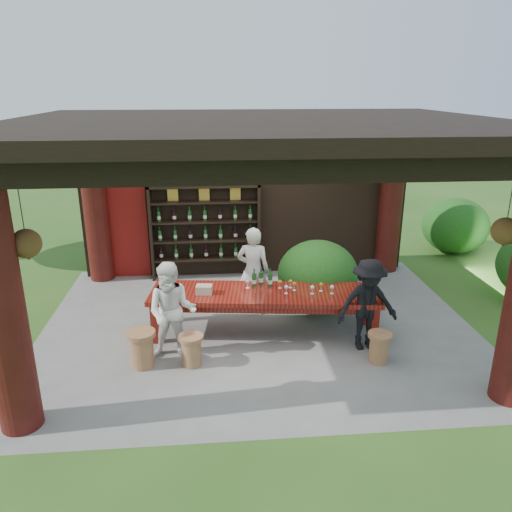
{
  "coord_description": "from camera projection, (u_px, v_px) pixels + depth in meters",
  "views": [
    {
      "loc": [
        -0.74,
        -7.8,
        3.99
      ],
      "look_at": [
        0.0,
        0.4,
        1.15
      ],
      "focal_mm": 35.0,
      "sensor_mm": 36.0,
      "label": 1
    }
  ],
  "objects": [
    {
      "name": "stool_far_left",
      "position": [
        142.0,
        348.0,
        7.37
      ],
      "size": [
        0.43,
        0.43,
        0.57
      ],
      "rotation": [
        0.0,
        0.0,
        0.32
      ],
      "color": "brown",
      "rests_on": "ground"
    },
    {
      "name": "trees",
      "position": [
        440.0,
        119.0,
        9.4
      ],
      "size": [
        19.5,
        9.09,
        4.8
      ],
      "color": "#3F2819",
      "rests_on": "ground"
    },
    {
      "name": "guest_man",
      "position": [
        368.0,
        305.0,
        7.75
      ],
      "size": [
        1.0,
        0.61,
        1.49
      ],
      "primitive_type": "imported",
      "rotation": [
        0.0,
        0.0,
        0.06
      ],
      "color": "black",
      "rests_on": "ground"
    },
    {
      "name": "stool_near_left",
      "position": [
        191.0,
        349.0,
        7.41
      ],
      "size": [
        0.37,
        0.37,
        0.48
      ],
      "rotation": [
        0.0,
        0.0,
        -0.38
      ],
      "color": "brown",
      "rests_on": "ground"
    },
    {
      "name": "shrubs",
      "position": [
        361.0,
        281.0,
        9.21
      ],
      "size": [
        15.69,
        8.43,
        1.36
      ],
      "color": "#194C14",
      "rests_on": "ground"
    },
    {
      "name": "guest_woman",
      "position": [
        172.0,
        312.0,
        7.43
      ],
      "size": [
        0.82,
        0.67,
        1.55
      ],
      "primitive_type": "imported",
      "rotation": [
        0.0,
        0.0,
        -0.11
      ],
      "color": "white",
      "rests_on": "ground"
    },
    {
      "name": "tasting_table",
      "position": [
        264.0,
        298.0,
        8.25
      ],
      "size": [
        3.85,
        1.41,
        0.75
      ],
      "rotation": [
        0.0,
        0.0,
        -0.12
      ],
      "color": "#5A100C",
      "rests_on": "ground"
    },
    {
      "name": "host",
      "position": [
        253.0,
        271.0,
        8.97
      ],
      "size": [
        0.67,
        0.53,
        1.62
      ],
      "primitive_type": "imported",
      "rotation": [
        0.0,
        0.0,
        2.88
      ],
      "color": "beige",
      "rests_on": "ground"
    },
    {
      "name": "stool_near_right",
      "position": [
        379.0,
        347.0,
        7.5
      ],
      "size": [
        0.36,
        0.36,
        0.47
      ],
      "rotation": [
        0.0,
        0.0,
        -0.34
      ],
      "color": "brown",
      "rests_on": "ground"
    },
    {
      "name": "pavilion",
      "position": [
        255.0,
        201.0,
        8.41
      ],
      "size": [
        7.5,
        6.0,
        3.6
      ],
      "color": "slate",
      "rests_on": "ground"
    },
    {
      "name": "wine_shelf",
      "position": [
        205.0,
        231.0,
        10.6
      ],
      "size": [
        2.32,
        0.35,
        2.04
      ],
      "color": "black",
      "rests_on": "ground"
    },
    {
      "name": "napkin_basket",
      "position": [
        204.0,
        289.0,
        8.14
      ],
      "size": [
        0.28,
        0.21,
        0.14
      ],
      "primitive_type": "cube",
      "rotation": [
        0.0,
        0.0,
        -0.12
      ],
      "color": "#BF6672",
      "rests_on": "tasting_table"
    },
    {
      "name": "table_glasses",
      "position": [
        295.0,
        287.0,
        8.24
      ],
      "size": [
        1.42,
        0.43,
        0.15
      ],
      "color": "silver",
      "rests_on": "tasting_table"
    },
    {
      "name": "ground",
      "position": [
        258.0,
        326.0,
        8.71
      ],
      "size": [
        90.0,
        90.0,
        0.0
      ],
      "primitive_type": "plane",
      "color": "#2D5119",
      "rests_on": "ground"
    },
    {
      "name": "table_bottles",
      "position": [
        262.0,
        277.0,
        8.43
      ],
      "size": [
        0.35,
        0.18,
        0.31
      ],
      "color": "#194C1E",
      "rests_on": "tasting_table"
    }
  ]
}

